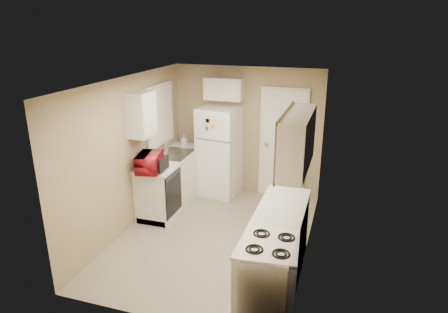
% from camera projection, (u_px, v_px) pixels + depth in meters
% --- Properties ---
extents(floor, '(3.80, 3.80, 0.00)m').
position_uv_depth(floor, '(214.00, 236.00, 6.19)').
color(floor, '#ADA38B').
rests_on(floor, ground).
extents(ceiling, '(3.80, 3.80, 0.00)m').
position_uv_depth(ceiling, '(213.00, 81.00, 5.41)').
color(ceiling, white).
rests_on(ceiling, floor).
extents(wall_left, '(3.80, 3.80, 0.00)m').
position_uv_depth(wall_left, '(129.00, 154.00, 6.20)').
color(wall_left, tan).
rests_on(wall_left, floor).
extents(wall_right, '(3.80, 3.80, 0.00)m').
position_uv_depth(wall_right, '(311.00, 175.00, 5.39)').
color(wall_right, tan).
rests_on(wall_right, floor).
extents(wall_back, '(2.80, 2.80, 0.00)m').
position_uv_depth(wall_back, '(247.00, 131.00, 7.51)').
color(wall_back, tan).
rests_on(wall_back, floor).
extents(wall_front, '(2.80, 2.80, 0.00)m').
position_uv_depth(wall_front, '(153.00, 224.00, 4.09)').
color(wall_front, tan).
rests_on(wall_front, floor).
extents(left_counter, '(0.60, 1.80, 0.90)m').
position_uv_depth(left_counter, '(173.00, 180.00, 7.17)').
color(left_counter, silver).
rests_on(left_counter, floor).
extents(dishwasher, '(0.03, 0.58, 0.72)m').
position_uv_depth(dishwasher, '(173.00, 193.00, 6.53)').
color(dishwasher, black).
rests_on(dishwasher, floor).
extents(sink, '(0.54, 0.74, 0.16)m').
position_uv_depth(sink, '(175.00, 156.00, 7.17)').
color(sink, gray).
rests_on(sink, left_counter).
extents(microwave, '(0.57, 0.40, 0.35)m').
position_uv_depth(microwave, '(150.00, 162.00, 6.30)').
color(microwave, maroon).
rests_on(microwave, left_counter).
extents(soap_bottle, '(0.11, 0.11, 0.21)m').
position_uv_depth(soap_bottle, '(184.00, 140.00, 7.63)').
color(soap_bottle, silver).
rests_on(soap_bottle, left_counter).
extents(window_blinds, '(0.10, 0.98, 1.08)m').
position_uv_depth(window_blinds, '(160.00, 115.00, 7.01)').
color(window_blinds, silver).
rests_on(window_blinds, wall_left).
extents(upper_cabinet_left, '(0.30, 0.45, 0.70)m').
position_uv_depth(upper_cabinet_left, '(142.00, 114.00, 6.16)').
color(upper_cabinet_left, silver).
rests_on(upper_cabinet_left, wall_left).
extents(refrigerator, '(0.78, 0.76, 1.68)m').
position_uv_depth(refrigerator, '(219.00, 152.00, 7.49)').
color(refrigerator, white).
rests_on(refrigerator, floor).
extents(cabinet_over_fridge, '(0.70, 0.30, 0.40)m').
position_uv_depth(cabinet_over_fridge, '(224.00, 89.00, 7.23)').
color(cabinet_over_fridge, silver).
rests_on(cabinet_over_fridge, wall_back).
extents(interior_door, '(0.86, 0.06, 2.08)m').
position_uv_depth(interior_door, '(283.00, 144.00, 7.33)').
color(interior_door, white).
rests_on(interior_door, floor).
extents(right_counter, '(0.60, 2.00, 0.90)m').
position_uv_depth(right_counter, '(276.00, 250.00, 5.00)').
color(right_counter, silver).
rests_on(right_counter, floor).
extents(stove, '(0.65, 0.78, 0.89)m').
position_uv_depth(stove, '(269.00, 281.00, 4.42)').
color(stove, white).
rests_on(stove, floor).
extents(upper_cabinet_right, '(0.30, 1.20, 0.70)m').
position_uv_depth(upper_cabinet_right, '(298.00, 141.00, 4.79)').
color(upper_cabinet_right, silver).
rests_on(upper_cabinet_right, wall_right).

